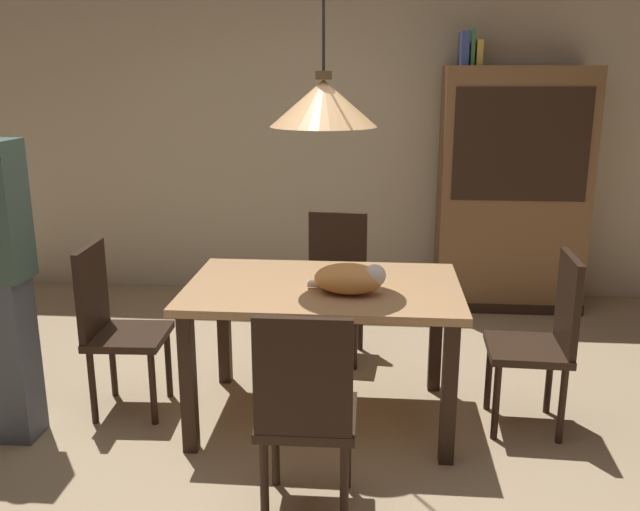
{
  "coord_description": "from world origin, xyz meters",
  "views": [
    {
      "loc": [
        0.32,
        -2.96,
        1.81
      ],
      "look_at": [
        0.02,
        0.57,
        0.85
      ],
      "focal_mm": 38.32,
      "sensor_mm": 36.0,
      "label": 1
    }
  ],
  "objects_px": {
    "dining_table": "(323,303)",
    "chair_right_side": "(544,335)",
    "chair_left_side": "(113,322)",
    "book_blue_wide": "(464,49)",
    "chair_far_back": "(335,279)",
    "hutch_bookcase": "(512,195)",
    "book_green_slim": "(472,47)",
    "cat_sleeping": "(351,278)",
    "book_yellow_short": "(478,53)",
    "pendant_lamp": "(324,103)",
    "chair_near_front": "(306,408)"
  },
  "relations": [
    {
      "from": "chair_left_side",
      "to": "book_green_slim",
      "type": "distance_m",
      "value": 3.2
    },
    {
      "from": "cat_sleeping",
      "to": "book_yellow_short",
      "type": "relative_size",
      "value": 1.96
    },
    {
      "from": "pendant_lamp",
      "to": "dining_table",
      "type": "bearing_deg",
      "value": -135.0
    },
    {
      "from": "chair_far_back",
      "to": "book_blue_wide",
      "type": "distance_m",
      "value": 2.01
    },
    {
      "from": "book_green_slim",
      "to": "chair_near_front",
      "type": "bearing_deg",
      "value": -108.15
    },
    {
      "from": "book_blue_wide",
      "to": "book_yellow_short",
      "type": "bearing_deg",
      "value": 0.0
    },
    {
      "from": "chair_near_front",
      "to": "pendant_lamp",
      "type": "height_order",
      "value": "pendant_lamp"
    },
    {
      "from": "chair_left_side",
      "to": "chair_right_side",
      "type": "bearing_deg",
      "value": 0.02
    },
    {
      "from": "dining_table",
      "to": "cat_sleeping",
      "type": "bearing_deg",
      "value": -42.23
    },
    {
      "from": "chair_far_back",
      "to": "book_blue_wide",
      "type": "xyz_separation_m",
      "value": [
        0.87,
        1.08,
        1.46
      ]
    },
    {
      "from": "chair_far_back",
      "to": "chair_left_side",
      "type": "relative_size",
      "value": 1.0
    },
    {
      "from": "book_blue_wide",
      "to": "book_yellow_short",
      "type": "height_order",
      "value": "book_blue_wide"
    },
    {
      "from": "dining_table",
      "to": "pendant_lamp",
      "type": "height_order",
      "value": "pendant_lamp"
    },
    {
      "from": "chair_far_back",
      "to": "book_green_slim",
      "type": "xyz_separation_m",
      "value": [
        0.92,
        1.08,
        1.47
      ]
    },
    {
      "from": "chair_left_side",
      "to": "cat_sleeping",
      "type": "height_order",
      "value": "chair_left_side"
    },
    {
      "from": "chair_far_back",
      "to": "hutch_bookcase",
      "type": "relative_size",
      "value": 0.5
    },
    {
      "from": "chair_far_back",
      "to": "book_yellow_short",
      "type": "xyz_separation_m",
      "value": [
        0.97,
        1.08,
        1.43
      ]
    },
    {
      "from": "chair_far_back",
      "to": "chair_right_side",
      "type": "bearing_deg",
      "value": -38.15
    },
    {
      "from": "chair_right_side",
      "to": "chair_left_side",
      "type": "relative_size",
      "value": 1.0
    },
    {
      "from": "chair_far_back",
      "to": "chair_near_front",
      "type": "height_order",
      "value": "same"
    },
    {
      "from": "cat_sleeping",
      "to": "book_yellow_short",
      "type": "distance_m",
      "value": 2.51
    },
    {
      "from": "chair_near_front",
      "to": "chair_left_side",
      "type": "height_order",
      "value": "same"
    },
    {
      "from": "pendant_lamp",
      "to": "book_blue_wide",
      "type": "relative_size",
      "value": 5.42
    },
    {
      "from": "hutch_bookcase",
      "to": "book_yellow_short",
      "type": "distance_m",
      "value": 1.1
    },
    {
      "from": "chair_far_back",
      "to": "dining_table",
      "type": "bearing_deg",
      "value": -90.44
    },
    {
      "from": "chair_right_side",
      "to": "cat_sleeping",
      "type": "distance_m",
      "value": 1.04
    },
    {
      "from": "book_blue_wide",
      "to": "book_yellow_short",
      "type": "relative_size",
      "value": 1.2
    },
    {
      "from": "chair_near_front",
      "to": "hutch_bookcase",
      "type": "relative_size",
      "value": 0.5
    },
    {
      "from": "hutch_bookcase",
      "to": "book_blue_wide",
      "type": "bearing_deg",
      "value": 179.8
    },
    {
      "from": "dining_table",
      "to": "chair_far_back",
      "type": "xyz_separation_m",
      "value": [
        0.01,
        0.88,
        -0.14
      ]
    },
    {
      "from": "book_green_slim",
      "to": "pendant_lamp",
      "type": "bearing_deg",
      "value": -115.43
    },
    {
      "from": "chair_left_side",
      "to": "book_yellow_short",
      "type": "distance_m",
      "value": 3.21
    },
    {
      "from": "pendant_lamp",
      "to": "book_green_slim",
      "type": "xyz_separation_m",
      "value": [
        0.93,
        1.95,
        0.32
      ]
    },
    {
      "from": "hutch_bookcase",
      "to": "book_blue_wide",
      "type": "relative_size",
      "value": 7.71
    },
    {
      "from": "chair_right_side",
      "to": "dining_table",
      "type": "bearing_deg",
      "value": 179.85
    },
    {
      "from": "chair_right_side",
      "to": "chair_left_side",
      "type": "height_order",
      "value": "same"
    },
    {
      "from": "chair_far_back",
      "to": "book_blue_wide",
      "type": "height_order",
      "value": "book_blue_wide"
    },
    {
      "from": "dining_table",
      "to": "pendant_lamp",
      "type": "distance_m",
      "value": 1.01
    },
    {
      "from": "cat_sleeping",
      "to": "book_green_slim",
      "type": "bearing_deg",
      "value": 69.44
    },
    {
      "from": "dining_table",
      "to": "book_blue_wide",
      "type": "relative_size",
      "value": 5.83
    },
    {
      "from": "pendant_lamp",
      "to": "book_blue_wide",
      "type": "xyz_separation_m",
      "value": [
        0.87,
        1.95,
        0.31
      ]
    },
    {
      "from": "chair_near_front",
      "to": "cat_sleeping",
      "type": "distance_m",
      "value": 0.82
    },
    {
      "from": "pendant_lamp",
      "to": "hutch_bookcase",
      "type": "distance_m",
      "value": 2.47
    },
    {
      "from": "chair_left_side",
      "to": "book_blue_wide",
      "type": "height_order",
      "value": "book_blue_wide"
    },
    {
      "from": "chair_far_back",
      "to": "book_green_slim",
      "type": "height_order",
      "value": "book_green_slim"
    },
    {
      "from": "dining_table",
      "to": "book_green_slim",
      "type": "xyz_separation_m",
      "value": [
        0.93,
        1.95,
        1.33
      ]
    },
    {
      "from": "dining_table",
      "to": "chair_right_side",
      "type": "distance_m",
      "value": 1.14
    },
    {
      "from": "book_blue_wide",
      "to": "chair_left_side",
      "type": "bearing_deg",
      "value": -135.62
    },
    {
      "from": "book_yellow_short",
      "to": "chair_near_front",
      "type": "bearing_deg",
      "value": -109.07
    },
    {
      "from": "chair_far_back",
      "to": "chair_right_side",
      "type": "xyz_separation_m",
      "value": [
        1.12,
        -0.88,
        0.0
      ]
    }
  ]
}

